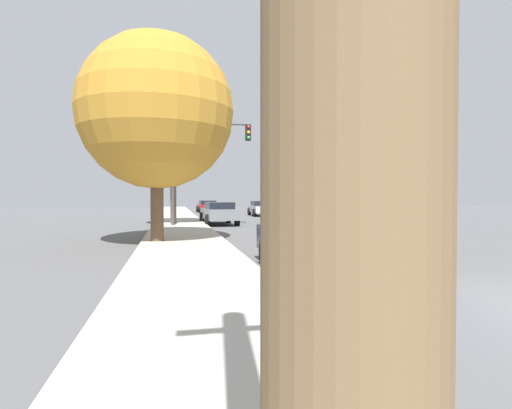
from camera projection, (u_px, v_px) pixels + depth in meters
The scene contains 9 objects.
sidewalk_left at pixel (207, 324), 5.16m from camera, with size 3.00×110.00×0.13m.
police_car at pixel (326, 242), 8.55m from camera, with size 2.13×5.42×1.44m.
fire_hydrant at pixel (383, 371), 2.58m from camera, with size 0.58×0.25×0.88m.
traffic_light at pixel (203, 151), 22.04m from camera, with size 4.42×0.35×5.78m.
car_background_oncoming at pixel (262, 208), 34.50m from camera, with size 2.15×4.41×1.28m.
car_background_midblock at pixel (219, 212), 24.02m from camera, with size 2.09×4.43×1.35m.
car_background_distant at pixel (207, 206), 41.81m from camera, with size 2.14×4.07×1.24m.
tree_sidewalk_mid at pixel (173, 139), 23.07m from camera, with size 4.26×4.26×7.04m.
tree_sidewalk_near at pixel (157, 112), 14.08m from camera, with size 5.46×5.46×7.31m.
Camera 1 is at (-5.54, -5.14, 1.73)m, focal length 28.00 mm.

